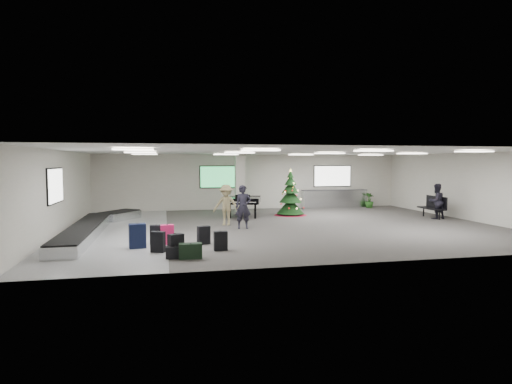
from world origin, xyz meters
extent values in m
plane|color=#3C3A37|center=(0.00, 0.00, 0.00)|extent=(18.00, 18.00, 0.00)
cube|color=beige|center=(0.00, 7.00, 1.60)|extent=(18.00, 0.02, 3.20)
cube|color=beige|center=(0.00, -7.00, 1.60)|extent=(18.00, 0.02, 3.20)
cube|color=beige|center=(-9.00, 0.00, 1.60)|extent=(0.02, 14.00, 3.20)
cube|color=beige|center=(9.00, 0.00, 1.60)|extent=(0.02, 14.00, 3.20)
cube|color=silver|center=(0.00, 0.00, 3.20)|extent=(18.00, 14.00, 0.02)
cube|color=slate|center=(-7.00, 0.00, 0.00)|extent=(4.00, 14.00, 0.01)
cube|color=#BBB7AB|center=(-1.00, 5.60, 1.60)|extent=(0.50, 0.50, 3.20)
cube|color=green|center=(-2.00, 6.95, 1.90)|extent=(2.20, 0.08, 1.30)
cube|color=white|center=(5.00, 6.95, 1.90)|extent=(2.40, 0.08, 1.30)
cube|color=white|center=(-8.95, -1.00, 1.90)|extent=(0.08, 2.10, 1.30)
cube|color=white|center=(-6.00, -4.00, 3.14)|extent=(1.20, 0.60, 0.04)
cube|color=white|center=(-6.00, 0.00, 3.14)|extent=(1.20, 0.60, 0.04)
cube|color=white|center=(-6.00, 4.00, 3.14)|extent=(1.20, 0.60, 0.04)
cube|color=white|center=(-2.00, -4.00, 3.14)|extent=(1.20, 0.60, 0.04)
cube|color=white|center=(-2.00, 0.00, 3.14)|extent=(1.20, 0.60, 0.04)
cube|color=white|center=(-2.00, 4.00, 3.14)|extent=(1.20, 0.60, 0.04)
cube|color=white|center=(2.00, -4.00, 3.14)|extent=(1.20, 0.60, 0.04)
cube|color=white|center=(2.00, 0.00, 3.14)|extent=(1.20, 0.60, 0.04)
cube|color=white|center=(2.00, 4.00, 3.14)|extent=(1.20, 0.60, 0.04)
cube|color=white|center=(6.00, -4.00, 3.14)|extent=(1.20, 0.60, 0.04)
cube|color=white|center=(6.00, 0.00, 3.14)|extent=(1.20, 0.60, 0.04)
cube|color=white|center=(6.00, 4.00, 3.14)|extent=(1.20, 0.60, 0.04)
cube|color=silver|center=(-8.00, -1.00, 0.19)|extent=(1.00, 8.00, 0.38)
cube|color=black|center=(-8.00, -1.00, 0.40)|extent=(0.95, 7.90, 0.05)
cube|color=silver|center=(-7.20, 3.60, 0.19)|extent=(1.97, 2.21, 0.38)
cube|color=black|center=(-7.20, 3.60, 0.40)|extent=(1.87, 2.10, 0.05)
cube|color=silver|center=(5.00, 6.65, 0.53)|extent=(4.00, 0.60, 1.05)
cube|color=#2E2E31|center=(5.00, 6.65, 1.06)|extent=(4.05, 0.65, 0.04)
cube|color=black|center=(-4.78, -5.16, 0.34)|extent=(0.49, 0.41, 0.67)
cube|color=black|center=(-4.78, -5.16, 0.68)|extent=(0.09, 0.14, 0.02)
cube|color=black|center=(-5.30, -4.41, 0.32)|extent=(0.46, 0.36, 0.64)
cube|color=black|center=(-5.30, -4.41, 0.65)|extent=(0.08, 0.13, 0.02)
cube|color=#D21B57|center=(-5.02, -3.23, 0.33)|extent=(0.46, 0.30, 0.67)
cube|color=black|center=(-5.02, -3.23, 0.68)|extent=(0.05, 0.15, 0.02)
cube|color=black|center=(-3.82, -3.39, 0.30)|extent=(0.45, 0.33, 0.61)
cube|color=black|center=(-3.82, -3.39, 0.62)|extent=(0.07, 0.14, 0.02)
cube|color=black|center=(-5.95, -3.64, 0.40)|extent=(0.56, 0.39, 0.79)
cube|color=black|center=(-5.95, -3.64, 0.80)|extent=(0.06, 0.18, 0.02)
cube|color=black|center=(-4.39, -5.45, 0.22)|extent=(0.66, 0.34, 0.43)
cube|color=black|center=(-4.39, -5.45, 0.45)|extent=(0.04, 0.20, 0.02)
cube|color=black|center=(-3.39, -4.52, 0.30)|extent=(0.42, 0.23, 0.60)
cube|color=black|center=(-3.39, -4.52, 0.61)|extent=(0.04, 0.13, 0.02)
cube|color=black|center=(-5.37, -3.02, 0.32)|extent=(0.43, 0.25, 0.64)
cube|color=black|center=(-5.37, -3.02, 0.65)|extent=(0.03, 0.15, 0.02)
cube|color=black|center=(-4.81, -5.35, 0.17)|extent=(0.53, 0.31, 0.34)
cube|color=black|center=(-4.81, -5.35, 0.35)|extent=(0.03, 0.17, 0.02)
cone|color=maroon|center=(1.30, 3.56, 0.05)|extent=(1.70, 1.70, 0.11)
cylinder|color=#3F2819|center=(1.30, 3.56, 0.22)|extent=(0.11, 0.11, 0.45)
cone|color=black|center=(1.30, 3.56, 0.49)|extent=(1.43, 1.43, 0.81)
cone|color=black|center=(1.30, 3.56, 1.03)|extent=(1.16, 1.16, 0.72)
cone|color=black|center=(1.30, 3.56, 1.48)|extent=(0.90, 0.90, 0.63)
cone|color=black|center=(1.30, 3.56, 1.84)|extent=(0.63, 0.63, 0.54)
cone|color=black|center=(1.30, 3.56, 2.15)|extent=(0.36, 0.36, 0.40)
cone|color=#FFE566|center=(1.30, 3.56, 2.35)|extent=(0.14, 0.14, 0.16)
cube|color=black|center=(-1.17, 3.48, 0.85)|extent=(2.03, 2.17, 0.29)
cube|color=black|center=(-1.43, 2.53, 0.76)|extent=(1.53, 0.70, 0.10)
cube|color=white|center=(-1.44, 2.50, 0.83)|extent=(1.33, 0.50, 0.02)
cube|color=black|center=(-1.36, 2.78, 1.05)|extent=(0.70, 0.22, 0.23)
cylinder|color=black|center=(-1.96, 2.95, 0.35)|extent=(0.10, 0.10, 0.70)
cylinder|color=black|center=(-0.77, 2.61, 0.35)|extent=(0.10, 0.10, 0.70)
cylinder|color=black|center=(-0.97, 4.17, 0.35)|extent=(0.10, 0.10, 0.70)
cube|color=black|center=(7.80, 1.04, 0.48)|extent=(0.63, 1.72, 0.07)
cylinder|color=black|center=(7.80, 0.36, 0.23)|extent=(0.07, 0.07, 0.45)
cylinder|color=black|center=(7.80, 1.72, 0.23)|extent=(0.07, 0.07, 0.45)
cube|color=black|center=(8.06, 1.04, 0.79)|extent=(0.12, 1.70, 0.57)
imported|color=black|center=(-1.90, -0.34, 0.90)|extent=(0.69, 0.47, 1.81)
imported|color=#887A54|center=(-2.46, 0.77, 0.89)|extent=(1.30, 0.98, 1.78)
imported|color=black|center=(7.79, 0.65, 0.86)|extent=(0.88, 0.72, 1.71)
imported|color=#1D4215|center=(2.24, 6.50, 0.42)|extent=(0.59, 0.59, 0.84)
imported|color=#1D4215|center=(6.99, 6.00, 0.46)|extent=(0.72, 0.72, 0.91)
camera|label=1|loc=(-5.09, -17.64, 2.75)|focal=30.00mm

